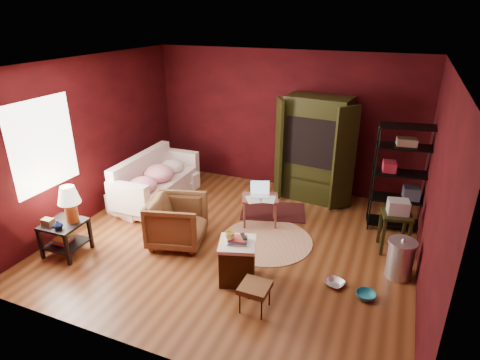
# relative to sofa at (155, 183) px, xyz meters

# --- Properties ---
(room) EXTENTS (5.54, 5.04, 2.84)m
(room) POSITION_rel_sofa_xyz_m (2.01, -0.81, 1.04)
(room) COLOR brown
(room) RESTS_ON ground
(sofa) EXTENTS (0.92, 1.94, 0.73)m
(sofa) POSITION_rel_sofa_xyz_m (0.00, 0.00, 0.00)
(sofa) COLOR white
(sofa) RESTS_ON ground
(armchair) EXTENTS (0.97, 1.01, 0.86)m
(armchair) POSITION_rel_sofa_xyz_m (1.22, -1.20, 0.06)
(armchair) COLOR black
(armchair) RESTS_ON ground
(pet_bowl_steel) EXTENTS (0.26, 0.15, 0.26)m
(pet_bowl_steel) POSITION_rel_sofa_xyz_m (3.76, -1.34, -0.24)
(pet_bowl_steel) COLOR silver
(pet_bowl_steel) RESTS_ON ground
(pet_bowl_turquoise) EXTENTS (0.27, 0.12, 0.26)m
(pet_bowl_turquoise) POSITION_rel_sofa_xyz_m (4.18, -1.44, -0.24)
(pet_bowl_turquoise) COLOR teal
(pet_bowl_turquoise) RESTS_ON ground
(vase) EXTENTS (0.14, 0.14, 0.14)m
(vase) POSITION_rel_sofa_xyz_m (-0.12, -2.29, 0.23)
(vase) COLOR #0B123A
(vase) RESTS_ON side_table
(mug) EXTENTS (0.14, 0.12, 0.13)m
(mug) POSITION_rel_sofa_xyz_m (2.39, -1.78, 0.37)
(mug) COLOR #F3E177
(mug) RESTS_ON hamper
(side_table) EXTENTS (0.58, 0.58, 1.11)m
(side_table) POSITION_rel_sofa_xyz_m (-0.15, -2.07, 0.30)
(side_table) COLOR black
(side_table) RESTS_ON ground
(sofa_cushions) EXTENTS (0.87, 2.06, 0.85)m
(sofa_cushions) POSITION_rel_sofa_xyz_m (0.03, -0.05, 0.05)
(sofa_cushions) COLOR white
(sofa_cushions) RESTS_ON sofa
(hamper) EXTENTS (0.62, 0.62, 0.69)m
(hamper) POSITION_rel_sofa_xyz_m (2.48, -1.72, -0.05)
(hamper) COLOR #3E220E
(hamper) RESTS_ON ground
(footstool) EXTENTS (0.36, 0.36, 0.37)m
(footstool) POSITION_rel_sofa_xyz_m (2.92, -2.20, -0.05)
(footstool) COLOR black
(footstool) RESTS_ON ground
(rug_round) EXTENTS (1.79, 1.79, 0.01)m
(rug_round) POSITION_rel_sofa_xyz_m (2.52, -0.61, -0.36)
(rug_round) COLOR beige
(rug_round) RESTS_ON ground
(rug_oriental) EXTENTS (1.34, 1.07, 0.01)m
(rug_oriental) POSITION_rel_sofa_xyz_m (2.30, 0.40, -0.35)
(rug_oriental) COLOR #4F1516
(rug_oriental) RESTS_ON ground
(laptop_desk) EXTENTS (0.73, 0.64, 0.76)m
(laptop_desk) POSITION_rel_sofa_xyz_m (2.22, -0.11, 0.10)
(laptop_desk) COLOR brown
(laptop_desk) RESTS_ON ground
(tv_armoire) EXTENTS (1.59, 0.96, 2.03)m
(tv_armoire) POSITION_rel_sofa_xyz_m (2.82, 1.30, 0.69)
(tv_armoire) COLOR black
(tv_armoire) RESTS_ON ground
(wire_shelving) EXTENTS (0.94, 0.51, 1.82)m
(wire_shelving) POSITION_rel_sofa_xyz_m (4.41, 0.66, 0.64)
(wire_shelving) COLOR black
(wire_shelving) RESTS_ON ground
(small_stand) EXTENTS (0.51, 0.51, 0.86)m
(small_stand) POSITION_rel_sofa_xyz_m (4.42, -0.10, 0.28)
(small_stand) COLOR black
(small_stand) RESTS_ON ground
(trash_can) EXTENTS (0.49, 0.49, 0.62)m
(trash_can) POSITION_rel_sofa_xyz_m (4.54, -0.78, -0.08)
(trash_can) COLOR silver
(trash_can) RESTS_ON ground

